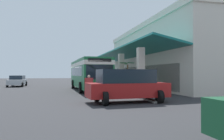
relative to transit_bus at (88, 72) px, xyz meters
The scene contains 8 objects.
ground 8.19m from the transit_bus, 119.50° to the left, with size 120.00×120.00×0.00m, color #2D2D30.
curb_strip 4.22m from the transit_bus, 137.39° to the left, with size 28.43×0.50×0.12m, color #9E998E.
plaza_building 12.69m from the transit_bus, 102.98° to the left, with size 23.99×15.02×7.62m.
transit_bus is the anchor object (origin of this frame).
parked_suv_red 10.67m from the transit_bus, ahead, with size 2.92×4.92×1.97m.
parked_sedan_silver 12.30m from the transit_bus, 136.55° to the right, with size 4.45×2.10×1.47m.
pedestrian 6.72m from the transit_bus, ahead, with size 0.49×0.62×1.62m.
potted_palm 4.28m from the transit_bus, 76.19° to the left, with size 1.62×1.77×2.94m.
Camera 1 is at (27.40, -2.00, 1.72)m, focal length 36.09 mm.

